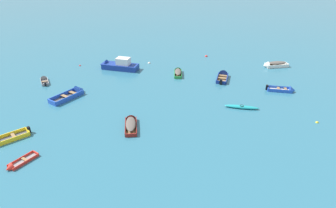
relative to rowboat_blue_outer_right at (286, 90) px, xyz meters
name	(u,v)px	position (x,y,z in m)	size (l,w,h in m)	color
rowboat_blue_outer_right	(286,90)	(0.00, 0.00, 0.00)	(3.48, 2.28, 1.02)	beige
motor_launch_deep_blue_far_left	(117,65)	(-20.02, 12.14, 0.39)	(6.05, 4.20, 2.11)	navy
kayak_turquoise_near_camera	(242,107)	(-7.25, -2.97, -0.02)	(3.68, 2.01, 0.36)	teal
rowboat_red_distant_center	(15,165)	(-29.41, -8.34, -0.07)	(2.48, 2.46, 0.77)	gray
rowboat_yellow_outer_left	(3,140)	(-31.34, -4.39, 0.00)	(3.44, 2.55, 1.08)	#4C4C51
rowboat_green_cluster_inner	(178,72)	(-11.74, 8.45, 0.11)	(1.69, 3.42, 0.93)	#99754C
rowboat_maroon_near_right	(131,122)	(-19.60, -3.91, 0.11)	(1.44, 3.74, 1.03)	#99754C
rowboat_grey_midfield_right	(44,80)	(-29.95, 9.66, -0.04)	(1.50, 2.98, 0.81)	#4C4C51
rowboat_white_back_row_left	(273,65)	(2.86, 8.17, 0.17)	(3.90, 1.42, 1.15)	beige
rowboat_blue_cluster_outer	(74,93)	(-25.66, 4.37, 0.05)	(4.29, 4.15, 1.37)	#4C4C51
rowboat_deep_blue_back_row_right	(223,76)	(-5.96, 5.93, 0.01)	(2.84, 3.88, 1.23)	#99754C
mooring_buoy_between_boats_right	(80,66)	(-25.57, 14.62, -0.19)	(0.29, 0.29, 0.29)	red
mooring_buoy_outer_edge	(317,123)	(-1.01, -7.40, -0.19)	(0.31, 0.31, 0.31)	yellow
mooring_buoy_trailing	(206,56)	(-5.38, 14.83, -0.19)	(0.48, 0.48, 0.48)	red
mooring_buoy_far_field	(149,63)	(-15.11, 13.56, -0.19)	(0.41, 0.41, 0.41)	silver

